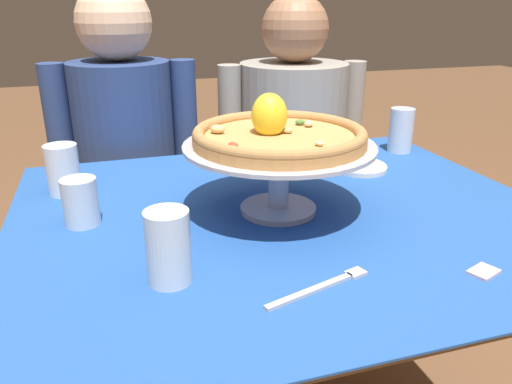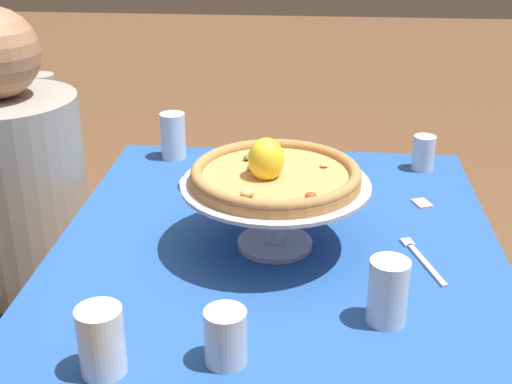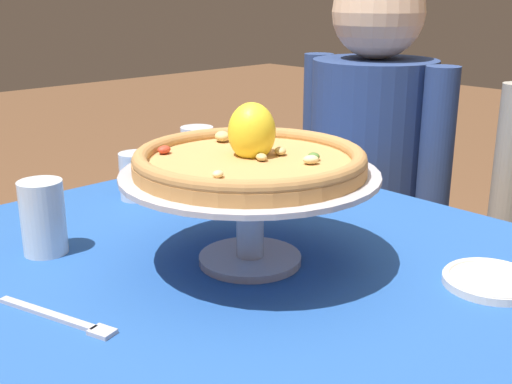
{
  "view_description": "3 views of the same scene",
  "coord_description": "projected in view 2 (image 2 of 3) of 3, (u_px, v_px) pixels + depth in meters",
  "views": [
    {
      "loc": [
        -0.35,
        -0.92,
        1.18
      ],
      "look_at": [
        -0.06,
        0.03,
        0.79
      ],
      "focal_mm": 34.74,
      "sensor_mm": 36.0,
      "label": 1
    },
    {
      "loc": [
        -1.33,
        -0.07,
        1.48
      ],
      "look_at": [
        0.03,
        0.05,
        0.86
      ],
      "focal_mm": 48.63,
      "sensor_mm": 36.0,
      "label": 2
    },
    {
      "loc": [
        0.67,
        -0.64,
        1.17
      ],
      "look_at": [
        -0.02,
        0.02,
        0.86
      ],
      "focal_mm": 44.95,
      "sensor_mm": 36.0,
      "label": 3
    }
  ],
  "objects": [
    {
      "name": "diner_right",
      "position": [
        21.0,
        230.0,
        1.9
      ],
      "size": [
        0.54,
        0.4,
        1.2
      ],
      "color": "navy",
      "rests_on": "ground"
    },
    {
      "name": "water_glass_front_right",
      "position": [
        423.0,
        155.0,
        1.88
      ],
      "size": [
        0.06,
        0.06,
        0.09
      ],
      "color": "silver",
      "rests_on": "dining_table"
    },
    {
      "name": "water_glass_side_left",
      "position": [
        226.0,
        340.0,
        1.12
      ],
      "size": [
        0.07,
        0.07,
        0.1
      ],
      "color": "silver",
      "rests_on": "dining_table"
    },
    {
      "name": "water_glass_back_right",
      "position": [
        173.0,
        139.0,
        1.96
      ],
      "size": [
        0.07,
        0.07,
        0.13
      ],
      "color": "silver",
      "rests_on": "dining_table"
    },
    {
      "name": "water_glass_front_left",
      "position": [
        388.0,
        296.0,
        1.22
      ],
      "size": [
        0.07,
        0.07,
        0.12
      ],
      "color": "silver",
      "rests_on": "dining_table"
    },
    {
      "name": "pizza",
      "position": [
        275.0,
        173.0,
        1.43
      ],
      "size": [
        0.35,
        0.35,
        0.1
      ],
      "color": "tan",
      "rests_on": "pizza_stand"
    },
    {
      "name": "dining_table",
      "position": [
        277.0,
        286.0,
        1.56
      ],
      "size": [
        1.14,
        0.97,
        0.75
      ],
      "color": "olive",
      "rests_on": "ground"
    },
    {
      "name": "side_plate",
      "position": [
        206.0,
        183.0,
        1.79
      ],
      "size": [
        0.14,
        0.14,
        0.02
      ],
      "color": "silver",
      "rests_on": "dining_table"
    },
    {
      "name": "sugar_packet",
      "position": [
        422.0,
        203.0,
        1.69
      ],
      "size": [
        0.06,
        0.05,
        0.0
      ],
      "primitive_type": "cube",
      "rotation": [
        0.0,
        0.0,
        0.37
      ],
      "color": "beige",
      "rests_on": "dining_table"
    },
    {
      "name": "dinner_fork",
      "position": [
        421.0,
        258.0,
        1.44
      ],
      "size": [
        0.2,
        0.07,
        0.01
      ],
      "color": "#B7B7C1",
      "rests_on": "dining_table"
    },
    {
      "name": "pizza_stand",
      "position": [
        275.0,
        199.0,
        1.45
      ],
      "size": [
        0.4,
        0.4,
        0.15
      ],
      "color": "#B7B7C1",
      "rests_on": "dining_table"
    },
    {
      "name": "water_glass_back_left",
      "position": [
        102.0,
        345.0,
        1.1
      ],
      "size": [
        0.08,
        0.08,
        0.12
      ],
      "color": "white",
      "rests_on": "dining_table"
    }
  ]
}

